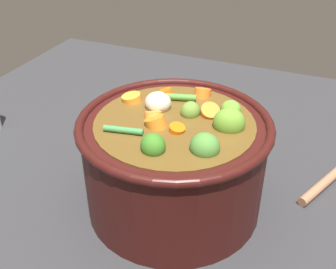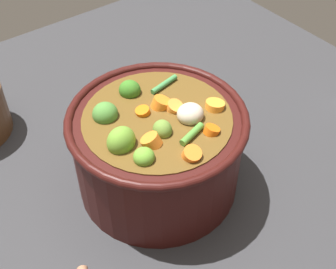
# 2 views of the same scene
# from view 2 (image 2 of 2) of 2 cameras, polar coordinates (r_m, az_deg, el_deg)

# --- Properties ---
(ground_plane) EXTENTS (1.10, 1.10, 0.00)m
(ground_plane) POSITION_cam_2_polar(r_m,az_deg,el_deg) (0.74, -1.20, -5.93)
(ground_plane) COLOR #2D2D30
(cooking_pot) EXTENTS (0.26, 0.26, 0.17)m
(cooking_pot) POSITION_cam_2_polar(r_m,az_deg,el_deg) (0.68, -1.31, -1.82)
(cooking_pot) COLOR #38110F
(cooking_pot) RESTS_ON ground_plane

